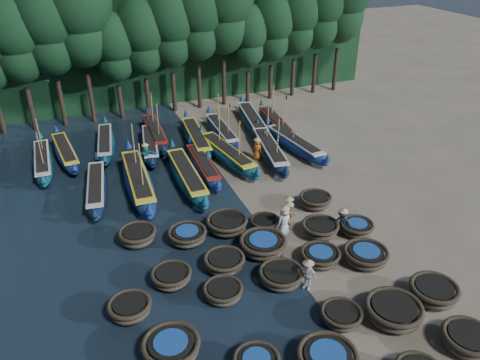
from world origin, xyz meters
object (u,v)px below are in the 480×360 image
object	(u,v)px
long_boat_6	(227,154)
long_boat_10	(65,152)
coracle_22	(227,224)
long_boat_8	(295,144)
long_boat_7	(270,150)
long_boat_11	(105,143)
long_boat_9	(43,161)
coracle_4	(468,340)
long_boat_16	(252,120)
coracle_12	(281,276)
coracle_15	(171,276)
coracle_19	(357,227)
long_boat_2	(96,188)
coracle_9	(434,292)
long_boat_15	(222,131)
fisherman_6	(257,148)
coracle_13	(320,256)
coracle_17	(263,245)
fisherman_5	(146,155)
long_boat_17	(276,124)
coracle_10	(130,308)
coracle_20	(138,236)
coracle_14	(366,255)
long_boat_12	(150,144)
fisherman_1	(288,211)
long_boat_5	(203,165)
long_boat_14	(196,138)
long_boat_4	(187,176)
fisherman_0	(284,221)
coracle_8	(393,311)
coracle_5	(171,348)
coracle_23	(265,223)
long_boat_3	(138,181)
coracle_16	(224,262)
fisherman_3	(342,222)
coracle_24	(315,200)
coracle_21	(187,235)
long_boat_13	(155,133)
coracle_11	(223,292)
fisherman_2	(289,216)
fisherman_4	(308,274)
coracle_18	(320,228)
coracle_7	(341,315)

from	to	relation	value
long_boat_6	long_boat_10	size ratio (longest dim) A/B	1.11
coracle_22	long_boat_8	world-z (taller)	long_boat_8
long_boat_7	long_boat_11	bearing A→B (deg)	162.09
long_boat_9	coracle_4	bearing A→B (deg)	-56.20
long_boat_10	long_boat_16	xyz separation A→B (m)	(14.49, 0.68, 0.05)
coracle_12	coracle_15	bearing A→B (deg)	159.38
coracle_19	long_boat_16	xyz separation A→B (m)	(0.56, 15.85, 0.14)
coracle_15	long_boat_2	xyz separation A→B (m)	(-2.31, 9.46, 0.09)
long_boat_9	long_boat_10	distance (m)	1.77
coracle_9	long_boat_15	size ratio (longest dim) A/B	0.31
long_boat_16	fisherman_6	world-z (taller)	fisherman_6
coracle_13	fisherman_6	world-z (taller)	fisherman_6
coracle_17	fisherman_5	xyz separation A→B (m)	(-3.58, 11.43, 0.41)
long_boat_9	long_boat_17	distance (m)	17.45
coracle_10	coracle_20	xyz separation A→B (m)	(1.26, 5.02, 0.02)
coracle_14	coracle_20	distance (m)	11.56
coracle_19	long_boat_12	bearing A→B (deg)	119.62
long_boat_11	fisherman_1	world-z (taller)	fisherman_1
long_boat_5	long_boat_16	xyz separation A→B (m)	(6.07, 6.07, 0.07)
coracle_9	coracle_10	bearing A→B (deg)	162.68
long_boat_10	long_boat_14	world-z (taller)	long_boat_14
long_boat_16	long_boat_17	world-z (taller)	long_boat_17
long_boat_4	long_boat_7	size ratio (longest dim) A/B	1.04
long_boat_2	fisherman_0	xyz separation A→B (m)	(8.80, -7.92, 0.43)
coracle_8	long_boat_14	distance (m)	20.06
coracle_5	coracle_20	distance (m)	7.74
coracle_14	fisherman_0	xyz separation A→B (m)	(-2.72, 3.52, 0.49)
coracle_17	coracle_23	size ratio (longest dim) A/B	1.59
coracle_4	long_boat_3	size ratio (longest dim) A/B	0.26
coracle_16	fisherman_3	xyz separation A→B (m)	(6.78, 0.41, 0.38)
fisherman_6	coracle_24	bearing A→B (deg)	163.76
coracle_14	coracle_21	distance (m)	9.05
long_boat_6	coracle_12	bearing A→B (deg)	-107.81
fisherman_5	long_boat_2	bearing A→B (deg)	-153.90
coracle_17	long_boat_6	distance (m)	10.44
coracle_4	coracle_22	xyz separation A→B (m)	(-6.05, 10.88, 0.02)
long_boat_4	long_boat_7	bearing A→B (deg)	14.44
coracle_19	long_boat_13	bearing A→B (deg)	114.48
long_boat_5	coracle_11	bearing A→B (deg)	-101.37
long_boat_15	fisherman_2	size ratio (longest dim) A/B	3.97
coracle_8	coracle_20	distance (m)	12.89
coracle_10	coracle_23	xyz separation A→B (m)	(7.92, 3.80, -0.07)
coracle_9	fisherman_0	size ratio (longest dim) A/B	1.19
long_boat_12	fisherman_4	distance (m)	17.42
coracle_16	fisherman_6	size ratio (longest dim) A/B	1.33
coracle_10	long_boat_4	xyz separation A→B (m)	(5.34, 10.14, 0.14)
coracle_18	long_boat_12	size ratio (longest dim) A/B	0.31
coracle_5	coracle_23	xyz separation A→B (m)	(6.81, 6.51, -0.10)
long_boat_6	fisherman_0	world-z (taller)	long_boat_6
coracle_7	long_boat_4	size ratio (longest dim) A/B	0.21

